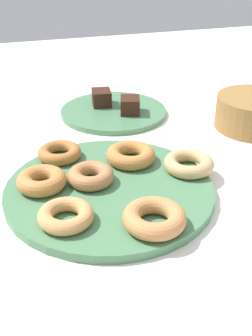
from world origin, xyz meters
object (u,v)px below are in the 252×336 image
(donut_6, at_px, (91,176))
(brownie_near, at_px, (102,98))
(donut_0, at_px, (42,180))
(brownie_far, at_px, (130,105))
(donut_3, at_px, (131,155))
(donut_5, at_px, (154,218))
(donut_plate, at_px, (109,190))
(donut_1, at_px, (66,216))
(donut_4, at_px, (189,164))
(cake_plate, at_px, (113,112))
(donut_2, at_px, (60,153))

(donut_6, relative_size, brownie_near, 1.46)
(donut_0, relative_size, brownie_far, 1.53)
(donut_3, relative_size, donut_6, 1.15)
(donut_3, xyz_separation_m, brownie_near, (-0.31, 0.03, 0.00))
(donut_0, relative_size, donut_5, 0.89)
(donut_plate, bearing_deg, donut_0, -105.00)
(donut_6, bearing_deg, donut_1, -31.95)
(donut_5, distance_m, brownie_far, 0.45)
(donut_4, relative_size, brownie_near, 1.65)
(donut_6, height_order, brownie_near, brownie_near)
(donut_0, bearing_deg, donut_5, 42.46)
(donut_plate, relative_size, donut_4, 3.93)
(donut_4, distance_m, donut_5, 0.18)
(donut_6, distance_m, cake_plate, 0.35)
(donut_0, distance_m, donut_2, 0.11)
(donut_4, bearing_deg, donut_plate, -86.07)
(donut_2, xyz_separation_m, donut_3, (0.05, 0.13, 0.00))
(donut_5, xyz_separation_m, cake_plate, (-0.47, 0.07, -0.02))
(donut_0, xyz_separation_m, cake_plate, (-0.32, 0.22, -0.02))
(donut_1, height_order, cake_plate, donut_1)
(donut_6, height_order, brownie_far, brownie_far)
(donut_4, xyz_separation_m, brownie_near, (-0.37, -0.06, 0.00))
(donut_0, height_order, cake_plate, donut_0)
(donut_4, height_order, brownie_far, brownie_far)
(donut_plate, xyz_separation_m, donut_1, (0.08, -0.09, 0.02))
(donut_0, relative_size, donut_4, 0.92)
(donut_6, bearing_deg, donut_3, 119.53)
(donut_plate, relative_size, brownie_far, 6.48)
(donut_4, height_order, cake_plate, donut_4)
(cake_plate, bearing_deg, donut_1, -24.95)
(donut_0, bearing_deg, cake_plate, 145.38)
(donut_plate, xyz_separation_m, donut_6, (-0.02, -0.03, 0.02))
(donut_1, bearing_deg, donut_5, 68.49)
(donut_2, height_order, brownie_far, brownie_far)
(donut_1, distance_m, donut_2, 0.21)
(donut_0, relative_size, donut_6, 1.04)
(donut_0, xyz_separation_m, donut_5, (0.16, 0.14, -0.00))
(donut_2, distance_m, cake_plate, 0.28)
(donut_4, xyz_separation_m, brownie_far, (-0.30, -0.01, 0.00))
(donut_2, xyz_separation_m, donut_6, (0.11, 0.04, 0.00))
(cake_plate, bearing_deg, donut_0, -34.62)
(donut_4, bearing_deg, donut_1, -69.81)
(donut_0, xyz_separation_m, brownie_near, (-0.35, 0.20, 0.00))
(cake_plate, xyz_separation_m, brownie_far, (0.03, 0.03, 0.03))
(donut_0, bearing_deg, brownie_near, 150.77)
(donut_1, bearing_deg, brownie_far, 149.60)
(brownie_far, bearing_deg, cake_plate, -135.00)
(brownie_near, bearing_deg, donut_6, -17.65)
(donut_0, bearing_deg, donut_3, 103.80)
(donut_1, xyz_separation_m, donut_5, (0.05, 0.12, 0.00))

